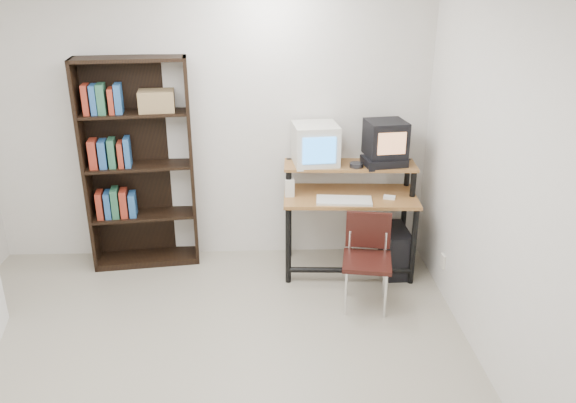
{
  "coord_description": "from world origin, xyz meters",
  "views": [
    {
      "loc": [
        0.53,
        -2.98,
        2.52
      ],
      "look_at": [
        0.68,
        1.1,
        0.88
      ],
      "focal_mm": 35.0,
      "sensor_mm": 36.0,
      "label": 1
    }
  ],
  "objects_px": {
    "bookshelf": "(139,163)",
    "crt_tv": "(386,139)",
    "crt_monitor": "(315,144)",
    "computer_desk": "(350,199)",
    "pc_tower": "(395,250)",
    "school_chair": "(367,252)"
  },
  "relations": [
    {
      "from": "bookshelf",
      "to": "crt_tv",
      "type": "bearing_deg",
      "value": -10.61
    },
    {
      "from": "computer_desk",
      "to": "school_chair",
      "type": "bearing_deg",
      "value": -80.41
    },
    {
      "from": "pc_tower",
      "to": "school_chair",
      "type": "xyz_separation_m",
      "value": [
        -0.35,
        -0.52,
        0.26
      ]
    },
    {
      "from": "computer_desk",
      "to": "pc_tower",
      "type": "relative_size",
      "value": 2.64
    },
    {
      "from": "computer_desk",
      "to": "school_chair",
      "type": "distance_m",
      "value": 0.64
    },
    {
      "from": "computer_desk",
      "to": "crt_monitor",
      "type": "distance_m",
      "value": 0.57
    },
    {
      "from": "pc_tower",
      "to": "bookshelf",
      "type": "height_order",
      "value": "bookshelf"
    },
    {
      "from": "computer_desk",
      "to": "pc_tower",
      "type": "distance_m",
      "value": 0.64
    },
    {
      "from": "computer_desk",
      "to": "crt_monitor",
      "type": "xyz_separation_m",
      "value": [
        -0.3,
        0.14,
        0.47
      ]
    },
    {
      "from": "computer_desk",
      "to": "pc_tower",
      "type": "xyz_separation_m",
      "value": [
        0.42,
        -0.07,
        -0.47
      ]
    },
    {
      "from": "school_chair",
      "to": "bookshelf",
      "type": "xyz_separation_m",
      "value": [
        -1.95,
        0.83,
        0.51
      ]
    },
    {
      "from": "crt_tv",
      "to": "bookshelf",
      "type": "height_order",
      "value": "bookshelf"
    },
    {
      "from": "crt_tv",
      "to": "school_chair",
      "type": "bearing_deg",
      "value": -116.6
    },
    {
      "from": "computer_desk",
      "to": "school_chair",
      "type": "height_order",
      "value": "computer_desk"
    },
    {
      "from": "pc_tower",
      "to": "bookshelf",
      "type": "relative_size",
      "value": 0.24
    },
    {
      "from": "bookshelf",
      "to": "crt_monitor",
      "type": "bearing_deg",
      "value": -10.81
    },
    {
      "from": "computer_desk",
      "to": "bookshelf",
      "type": "bearing_deg",
      "value": 175.72
    },
    {
      "from": "crt_monitor",
      "to": "bookshelf",
      "type": "bearing_deg",
      "value": 170.82
    },
    {
      "from": "computer_desk",
      "to": "crt_tv",
      "type": "height_order",
      "value": "crt_tv"
    },
    {
      "from": "crt_monitor",
      "to": "bookshelf",
      "type": "xyz_separation_m",
      "value": [
        -1.57,
        0.1,
        -0.18
      ]
    },
    {
      "from": "crt_tv",
      "to": "pc_tower",
      "type": "distance_m",
      "value": 1.02
    },
    {
      "from": "crt_tv",
      "to": "school_chair",
      "type": "relative_size",
      "value": 0.49
    }
  ]
}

